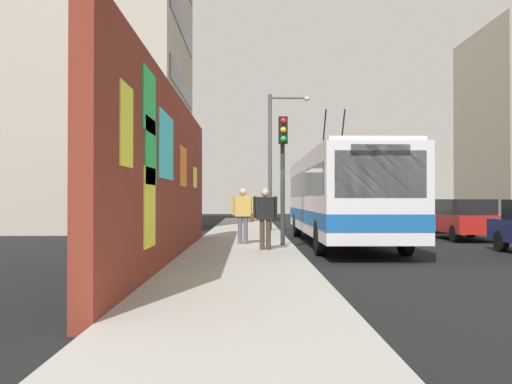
% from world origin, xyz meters
% --- Properties ---
extents(ground_plane, '(80.00, 80.00, 0.00)m').
position_xyz_m(ground_plane, '(0.00, 0.00, 0.00)').
color(ground_plane, black).
extents(sidewalk_slab, '(48.00, 3.20, 0.15)m').
position_xyz_m(sidewalk_slab, '(0.00, 1.60, 0.07)').
color(sidewalk_slab, '#9E9B93').
rests_on(sidewalk_slab, ground_plane).
extents(graffiti_wall, '(14.48, 0.32, 4.25)m').
position_xyz_m(graffiti_wall, '(-3.78, 3.35, 2.13)').
color(graffiti_wall, maroon).
rests_on(graffiti_wall, ground_plane).
extents(building_far_left, '(10.57, 8.49, 19.45)m').
position_xyz_m(building_far_left, '(11.60, 9.20, 9.73)').
color(building_far_left, '#B2A899').
rests_on(building_far_left, ground_plane).
extents(city_bus, '(11.84, 2.68, 4.94)m').
position_xyz_m(city_bus, '(1.78, -1.80, 1.76)').
color(city_bus, silver).
rests_on(city_bus, ground_plane).
extents(parked_car_red, '(4.14, 1.92, 1.58)m').
position_xyz_m(parked_car_red, '(4.05, -7.00, 0.83)').
color(parked_car_red, '#B21E19').
rests_on(parked_car_red, ground_plane).
extents(parked_car_silver, '(4.58, 1.84, 1.58)m').
position_xyz_m(parked_car_silver, '(9.59, -7.00, 0.83)').
color(parked_car_silver, '#B7B7BC').
rests_on(parked_car_silver, ground_plane).
extents(parked_car_black, '(4.88, 1.84, 1.58)m').
position_xyz_m(parked_car_black, '(15.30, -7.00, 0.84)').
color(parked_car_black, black).
rests_on(parked_car_black, ground_plane).
extents(pedestrian_midblock, '(0.24, 0.70, 1.78)m').
position_xyz_m(pedestrian_midblock, '(0.22, 1.60, 1.21)').
color(pedestrian_midblock, '#595960').
rests_on(pedestrian_midblock, sidewalk_slab).
extents(pedestrian_at_curb, '(0.23, 0.77, 1.74)m').
position_xyz_m(pedestrian_at_curb, '(-1.79, 0.95, 1.17)').
color(pedestrian_at_curb, '#3F3326').
rests_on(pedestrian_at_curb, sidewalk_slab).
extents(traffic_light, '(0.49, 0.28, 4.02)m').
position_xyz_m(traffic_light, '(-0.34, 0.35, 2.86)').
color(traffic_light, '#2D382D').
rests_on(traffic_light, sidewalk_slab).
extents(street_lamp, '(0.44, 1.94, 6.26)m').
position_xyz_m(street_lamp, '(7.86, 0.22, 3.78)').
color(street_lamp, '#4C4C51').
rests_on(street_lamp, sidewalk_slab).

